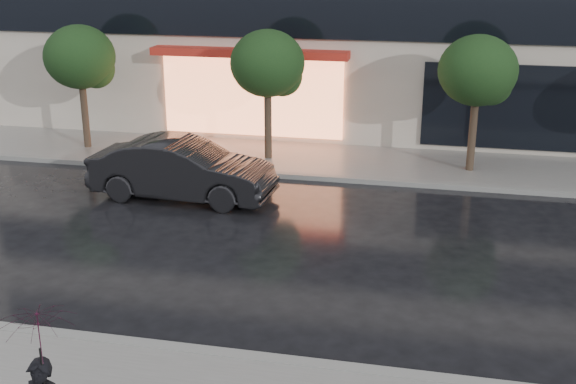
# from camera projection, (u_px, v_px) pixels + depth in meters

# --- Properties ---
(ground) EXTENTS (120.00, 120.00, 0.00)m
(ground) POSITION_uv_depth(u_px,v_px,m) (301.00, 335.00, 12.29)
(ground) COLOR black
(ground) RESTS_ON ground
(sidewalk_far) EXTENTS (60.00, 3.50, 0.12)m
(sidewalk_far) POSITION_uv_depth(u_px,v_px,m) (367.00, 163.00, 21.74)
(sidewalk_far) COLOR slate
(sidewalk_far) RESTS_ON ground
(curb_near) EXTENTS (60.00, 0.25, 0.14)m
(curb_near) POSITION_uv_depth(u_px,v_px,m) (288.00, 363.00, 11.34)
(curb_near) COLOR gray
(curb_near) RESTS_ON ground
(curb_far) EXTENTS (60.00, 0.25, 0.14)m
(curb_far) POSITION_uv_depth(u_px,v_px,m) (360.00, 180.00, 20.12)
(curb_far) COLOR gray
(curb_far) RESTS_ON ground
(tree_far_west) EXTENTS (2.20, 2.20, 3.99)m
(tree_far_west) POSITION_uv_depth(u_px,v_px,m) (82.00, 59.00, 22.39)
(tree_far_west) COLOR #33261C
(tree_far_west) RESTS_ON ground
(tree_mid_west) EXTENTS (2.20, 2.20, 3.99)m
(tree_mid_west) POSITION_uv_depth(u_px,v_px,m) (270.00, 66.00, 21.19)
(tree_mid_west) COLOR #33261C
(tree_mid_west) RESTS_ON ground
(tree_mid_east) EXTENTS (2.20, 2.20, 3.99)m
(tree_mid_east) POSITION_uv_depth(u_px,v_px,m) (480.00, 73.00, 20.00)
(tree_mid_east) COLOR #33261C
(tree_mid_east) RESTS_ON ground
(parked_car) EXTENTS (4.86, 1.93, 1.57)m
(parked_car) POSITION_uv_depth(u_px,v_px,m) (182.00, 169.00, 18.66)
(parked_car) COLOR black
(parked_car) RESTS_ON ground
(pedestrian_with_umbrella) EXTENTS (1.01, 1.03, 2.27)m
(pedestrian_with_umbrella) POSITION_uv_depth(u_px,v_px,m) (41.00, 370.00, 8.41)
(pedestrian_with_umbrella) COLOR black
(pedestrian_with_umbrella) RESTS_ON sidewalk_near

